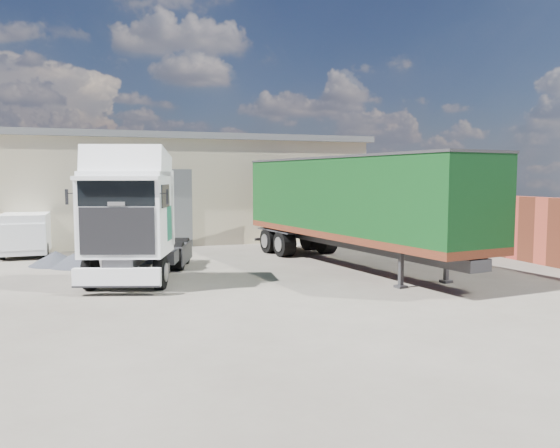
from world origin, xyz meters
name	(u,v)px	position (x,y,z in m)	size (l,w,h in m)	color
ground	(249,287)	(0.00, 0.00, 0.00)	(120.00, 120.00, 0.00)	#2C2924
warehouse	(61,188)	(-6.00, 16.00, 2.66)	(30.60, 12.60, 5.42)	#B5AD8B
brick_boundary_wall	(454,220)	(11.50, 6.00, 1.25)	(0.35, 26.00, 2.50)	brown
tractor_unit	(134,226)	(-3.14, 1.96, 1.76)	(4.06, 6.53, 4.17)	black
box_trailer	(351,200)	(4.50, 2.48, 2.42)	(4.32, 12.18, 3.97)	#2D2D30
panel_van	(27,233)	(-7.00, 9.62, 0.91)	(1.80, 4.32, 1.76)	black
gravel_heap	(102,252)	(-4.08, 6.24, 0.40)	(5.73, 5.45, 0.86)	black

